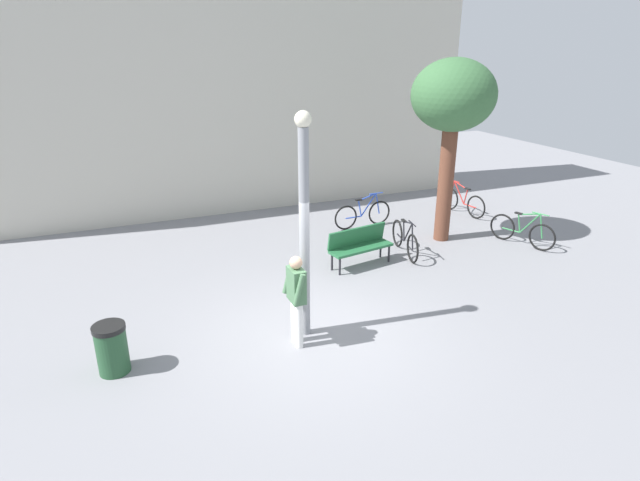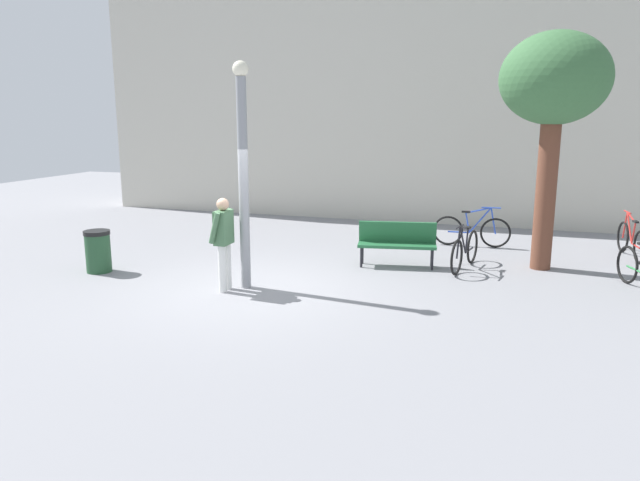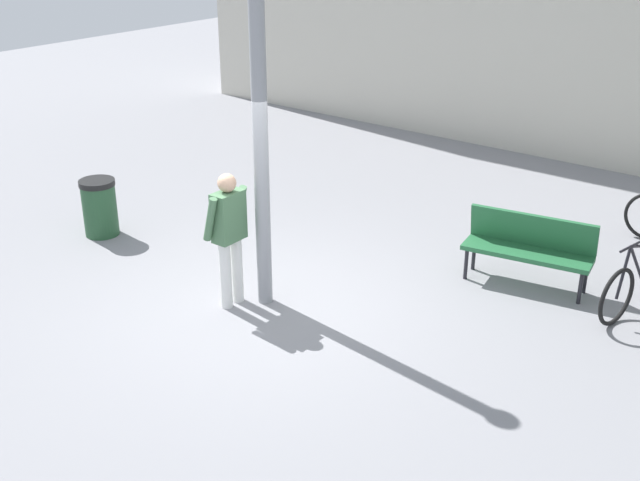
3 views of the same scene
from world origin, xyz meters
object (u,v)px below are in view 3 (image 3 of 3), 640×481
(park_bench, at_px, (529,244))
(trash_bin, at_px, (100,207))
(lamppost, at_px, (260,129))
(person_by_lamppost, at_px, (229,231))

(park_bench, bearing_deg, trash_bin, -157.28)
(lamppost, distance_m, park_bench, 3.72)
(person_by_lamppost, height_order, park_bench, person_by_lamppost)
(lamppost, xyz_separation_m, trash_bin, (-3.27, 0.08, -1.75))
(lamppost, bearing_deg, trash_bin, 178.58)
(person_by_lamppost, distance_m, park_bench, 3.77)
(lamppost, relative_size, park_bench, 2.41)
(person_by_lamppost, bearing_deg, park_bench, 46.43)
(lamppost, distance_m, trash_bin, 3.71)
(lamppost, xyz_separation_m, park_bench, (2.31, 2.42, -1.63))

